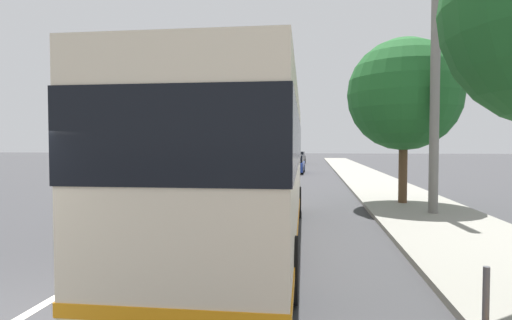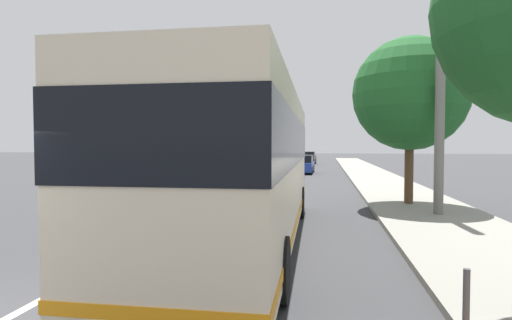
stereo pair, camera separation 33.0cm
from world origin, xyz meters
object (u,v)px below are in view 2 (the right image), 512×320
utility_pole (440,100)px  car_behind_bus (302,164)px  coach_bus (245,160)px  car_far_distant (284,157)px  car_side_street (308,158)px  car_oncoming (236,165)px  roadside_tree_mid_block (410,94)px

utility_pole → car_behind_bus: bearing=15.3°
coach_bus → utility_pole: size_ratio=1.49×
car_behind_bus → car_far_distant: (24.22, 4.08, -0.04)m
coach_bus → car_side_street: 40.73m
car_oncoming → car_behind_bus: size_ratio=0.93×
roadside_tree_mid_block → utility_pole: 2.39m
car_behind_bus → car_oncoming: bearing=103.5°
car_behind_bus → coach_bus: bearing=-178.8°
car_behind_bus → utility_pole: (-20.17, -5.50, 3.06)m
coach_bus → car_far_distant: (48.64, 4.11, -1.31)m
car_oncoming → roadside_tree_mid_block: size_ratio=0.67×
car_behind_bus → roadside_tree_mid_block: roadside_tree_mid_block is taller
roadside_tree_mid_block → car_side_street: bearing=8.8°
car_far_distant → car_oncoming: bearing=-7.2°
car_oncoming → roadside_tree_mid_block: 20.01m
car_oncoming → car_far_distant: car_oncoming is taller
car_oncoming → roadside_tree_mid_block: (-16.68, -10.47, 3.54)m
coach_bus → car_behind_bus: size_ratio=2.44×
coach_bus → utility_pole: utility_pole is taller
coach_bus → roadside_tree_mid_block: (6.55, -5.01, 2.27)m
car_far_distant → utility_pole: (-44.39, -9.58, 3.10)m
car_oncoming → utility_pole: 22.11m
coach_bus → car_behind_bus: coach_bus is taller
coach_bus → car_behind_bus: (24.42, 0.02, -1.27)m
car_far_distant → roadside_tree_mid_block: 43.21m
car_oncoming → car_side_street: bearing=167.3°
car_side_street → car_behind_bus: 16.30m
roadside_tree_mid_block → coach_bus: bearing=142.6°
coach_bus → car_far_distant: 48.83m
car_far_distant → car_side_street: bearing=21.6°
coach_bus → car_oncoming: size_ratio=2.63×
car_oncoming → car_side_street: (17.48, -5.17, -0.01)m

